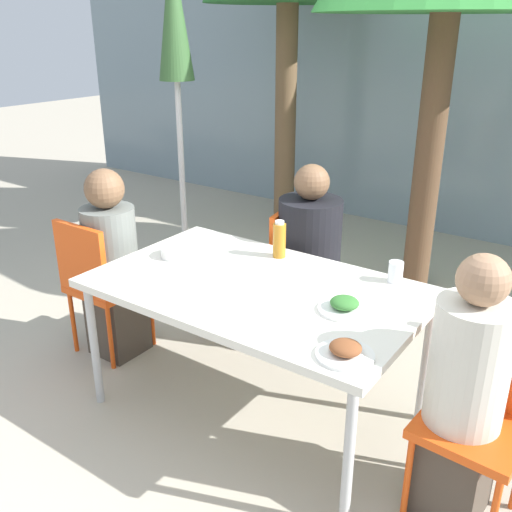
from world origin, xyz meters
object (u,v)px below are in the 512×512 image
(chair_left, at_px, (98,278))
(bottle, at_px, (279,240))
(closed_umbrella, at_px, (176,48))
(drinking_cup, at_px, (396,272))
(chair_far, at_px, (299,266))
(salad_bowl, at_px, (177,252))
(chair_right, at_px, (482,403))
(person_far, at_px, (309,266))
(person_left, at_px, (113,268))
(person_right, at_px, (464,398))

(chair_left, xyz_separation_m, bottle, (1.00, 0.44, 0.32))
(chair_left, height_order, closed_umbrella, closed_umbrella)
(bottle, bearing_deg, drinking_cup, 4.67)
(chair_far, distance_m, salad_bowl, 0.85)
(chair_right, bearing_deg, chair_far, -26.35)
(chair_left, relative_size, person_far, 0.74)
(closed_umbrella, relative_size, drinking_cup, 23.17)
(chair_left, bearing_deg, person_far, 40.14)
(chair_right, distance_m, person_far, 1.44)
(chair_left, distance_m, person_left, 0.11)
(person_right, relative_size, bottle, 5.65)
(person_left, distance_m, closed_umbrella, 1.62)
(chair_left, bearing_deg, drinking_cup, 16.91)
(chair_far, distance_m, person_far, 0.10)
(person_left, relative_size, closed_umbrella, 0.47)
(chair_right, xyz_separation_m, person_far, (-1.23, 0.74, 0.03))
(person_right, height_order, person_far, person_far)
(person_right, bearing_deg, chair_far, -29.89)
(person_far, distance_m, salad_bowl, 0.85)
(salad_bowl, bearing_deg, drinking_cup, 18.55)
(person_far, bearing_deg, chair_left, -59.68)
(closed_umbrella, xyz_separation_m, drinking_cup, (1.95, -0.61, -0.97))
(chair_left, distance_m, chair_far, 1.23)
(person_right, xyz_separation_m, drinking_cup, (-0.51, 0.49, 0.24))
(bottle, bearing_deg, person_right, -20.85)
(chair_left, height_order, chair_far, same)
(closed_umbrella, bearing_deg, person_right, -24.25)
(chair_left, relative_size, person_left, 0.75)
(closed_umbrella, bearing_deg, salad_bowl, -49.51)
(chair_left, bearing_deg, closed_umbrella, 105.37)
(person_left, bearing_deg, chair_far, 42.88)
(closed_umbrella, relative_size, salad_bowl, 14.22)
(chair_right, xyz_separation_m, drinking_cup, (-0.56, 0.42, 0.28))
(drinking_cup, xyz_separation_m, salad_bowl, (-1.11, -0.37, -0.03))
(drinking_cup, relative_size, salad_bowl, 0.61)
(person_far, relative_size, bottle, 5.71)
(chair_left, distance_m, person_right, 2.15)
(chair_right, relative_size, closed_umbrella, 0.36)
(chair_left, relative_size, chair_right, 1.00)
(chair_right, relative_size, person_right, 0.75)
(person_far, height_order, salad_bowl, person_far)
(chair_far, bearing_deg, salad_bowl, -35.26)
(chair_far, distance_m, bottle, 0.54)
(person_left, distance_m, person_right, 2.10)
(chair_right, height_order, person_right, person_right)
(person_far, xyz_separation_m, bottle, (0.02, -0.37, 0.29))
(person_right, height_order, closed_umbrella, closed_umbrella)
(chair_right, height_order, chair_far, same)
(chair_far, relative_size, drinking_cup, 8.23)
(person_right, xyz_separation_m, bottle, (-1.15, 0.44, 0.28))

